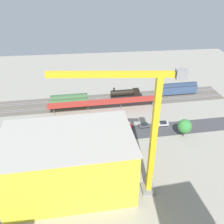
# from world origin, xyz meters

# --- Properties ---
(ground_plane) EXTENTS (190.33, 190.33, 0.00)m
(ground_plane) POSITION_xyz_m (0.00, 0.00, 0.00)
(ground_plane) COLOR #9E998C
(ground_plane) RESTS_ON ground
(rail_bed) EXTENTS (119.49, 19.72, 0.01)m
(rail_bed) POSITION_xyz_m (0.00, -21.98, 0.00)
(rail_bed) COLOR #665E54
(rail_bed) RESTS_ON ground
(street_asphalt) EXTENTS (119.25, 14.62, 0.01)m
(street_asphalt) POSITION_xyz_m (0.00, 4.66, 0.00)
(street_asphalt) COLOR #424244
(street_asphalt) RESTS_ON ground
(track_rails) EXTENTS (118.83, 13.29, 0.12)m
(track_rails) POSITION_xyz_m (0.00, -21.98, 0.18)
(track_rails) COLOR #9E9EA8
(track_rails) RESTS_ON ground
(platform_canopy_near) EXTENTS (48.30, 6.57, 4.45)m
(platform_canopy_near) POSITION_xyz_m (-1.71, -13.43, 4.19)
(platform_canopy_near) COLOR #B73328
(platform_canopy_near) RESTS_ON ground
(locomotive) EXTENTS (15.11, 3.57, 5.23)m
(locomotive) POSITION_xyz_m (-13.26, -25.04, 1.89)
(locomotive) COLOR black
(locomotive) RESTS_ON ground
(passenger_coach) EXTENTS (19.46, 3.89, 6.00)m
(passenger_coach) POSITION_xyz_m (-38.29, -25.04, 3.15)
(passenger_coach) COLOR black
(passenger_coach) RESTS_ON ground
(freight_coach_far) EXTENTS (17.02, 3.94, 5.91)m
(freight_coach_far) POSITION_xyz_m (13.50, -18.93, 3.09)
(freight_coach_far) COLOR black
(freight_coach_far) RESTS_ON ground
(parked_car_0) EXTENTS (4.36, 1.91, 1.68)m
(parked_car_0) POSITION_xyz_m (-23.61, 0.92, 0.74)
(parked_car_0) COLOR black
(parked_car_0) RESTS_ON ground
(parked_car_1) EXTENTS (4.43, 2.12, 1.70)m
(parked_car_1) POSITION_xyz_m (-15.96, 1.19, 0.75)
(parked_car_1) COLOR black
(parked_car_1) RESTS_ON ground
(parked_car_2) EXTENTS (4.78, 2.23, 1.64)m
(parked_car_2) POSITION_xyz_m (-8.77, 0.98, 0.73)
(parked_car_2) COLOR black
(parked_car_2) RESTS_ON ground
(parked_car_3) EXTENTS (4.65, 2.06, 1.72)m
(parked_car_3) POSITION_xyz_m (-1.84, 0.93, 0.77)
(parked_car_3) COLOR black
(parked_car_3) RESTS_ON ground
(parked_car_4) EXTENTS (4.27, 1.84, 1.74)m
(parked_car_4) POSITION_xyz_m (5.05, 0.99, 0.78)
(parked_car_4) COLOR black
(parked_car_4) RESTS_ON ground
(parked_car_5) EXTENTS (4.62, 2.28, 1.76)m
(parked_car_5) POSITION_xyz_m (11.57, 1.49, 0.78)
(parked_car_5) COLOR black
(parked_car_5) RESTS_ON ground
(parked_car_6) EXTENTS (4.15, 1.83, 1.59)m
(parked_car_6) POSITION_xyz_m (19.47, 1.36, 0.70)
(parked_car_6) COLOR black
(parked_car_6) RESTS_ON ground
(construction_building) EXTENTS (35.07, 22.50, 16.84)m
(construction_building) POSITION_xyz_m (11.74, 28.02, 8.42)
(construction_building) COLOR yellow
(construction_building) RESTS_ON ground
(construction_roof_slab) EXTENTS (35.69, 23.13, 0.40)m
(construction_roof_slab) POSITION_xyz_m (11.74, 28.02, 17.04)
(construction_roof_slab) COLOR #B7B2A8
(construction_roof_slab) RESTS_ON construction_building
(tower_crane) EXTENTS (29.87, 4.98, 36.30)m
(tower_crane) POSITION_xyz_m (-7.00, 32.47, 21.99)
(tower_crane) COLOR gray
(tower_crane) RESTS_ON ground
(box_truck_0) EXTENTS (8.51, 2.68, 3.30)m
(box_truck_0) POSITION_xyz_m (-2.60, 11.32, 1.62)
(box_truck_0) COLOR black
(box_truck_0) RESTS_ON ground
(street_tree_0) EXTENTS (4.89, 4.89, 7.99)m
(street_tree_0) POSITION_xyz_m (28.00, 10.12, 5.50)
(street_tree_0) COLOR brown
(street_tree_0) RESTS_ON ground
(street_tree_1) EXTENTS (4.53, 4.53, 6.38)m
(street_tree_1) POSITION_xyz_m (11.20, 9.69, 4.09)
(street_tree_1) COLOR brown
(street_tree_1) RESTS_ON ground
(street_tree_2) EXTENTS (4.63, 4.63, 7.41)m
(street_tree_2) POSITION_xyz_m (33.35, 10.52, 5.07)
(street_tree_2) COLOR brown
(street_tree_2) RESTS_ON ground
(street_tree_3) EXTENTS (5.20, 5.20, 7.05)m
(street_tree_3) POSITION_xyz_m (-28.96, 8.80, 4.43)
(street_tree_3) COLOR brown
(street_tree_3) RESTS_ON ground
(traffic_light) EXTENTS (0.50, 0.36, 6.23)m
(traffic_light) POSITION_xyz_m (28.08, 0.09, 4.16)
(traffic_light) COLOR #333333
(traffic_light) RESTS_ON ground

